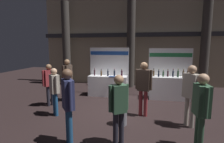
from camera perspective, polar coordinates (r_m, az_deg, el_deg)
ground_plane at (r=6.35m, az=3.52°, el=-13.25°), size 24.00×24.00×0.00m
hall_colonnade at (r=10.52m, az=6.63°, el=10.41°), size 11.08×1.15×5.55m
exhibitor_booth_0 at (r=8.16m, az=-1.32°, el=-4.08°), size 1.93×0.71×2.31m
exhibitor_booth_1 at (r=8.06m, az=19.00°, el=-4.58°), size 1.92×0.66×2.28m
trash_bin at (r=5.24m, az=3.19°, el=-14.43°), size 0.33×0.33×0.61m
visitor_0 at (r=3.99m, az=2.26°, el=-10.93°), size 0.44×0.39×1.70m
visitor_1 at (r=7.11m, az=-20.38°, el=-3.10°), size 0.40×0.50×1.67m
visitor_2 at (r=6.04m, az=-18.82°, el=-5.22°), size 0.42×0.42×1.63m
visitor_3 at (r=4.19m, az=27.91°, el=-10.07°), size 0.28×0.58×1.77m
visitor_4 at (r=5.38m, az=25.08°, el=-5.66°), size 0.45×0.47×1.82m
visitor_7 at (r=5.73m, az=10.63°, el=-4.07°), size 0.55×0.33×1.84m
visitor_8 at (r=4.12m, az=-14.60°, el=-9.26°), size 0.41×0.46×1.83m
visitor_9 at (r=7.46m, az=-14.80°, el=-1.50°), size 0.35×0.53×1.82m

